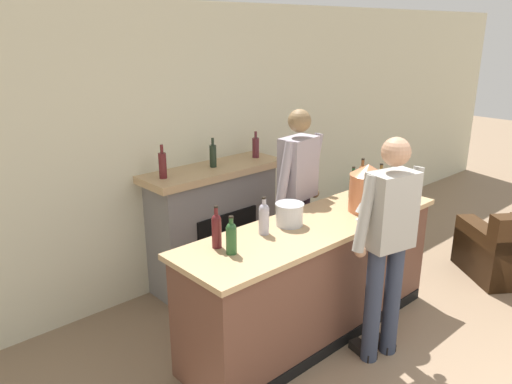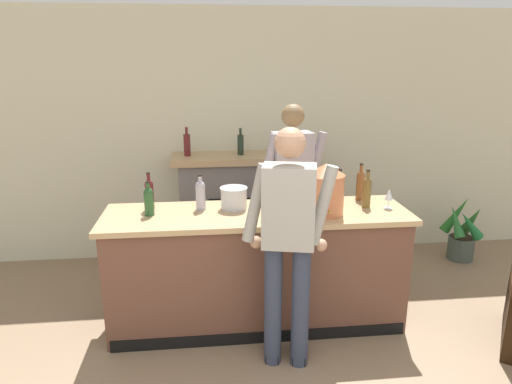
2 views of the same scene
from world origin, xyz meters
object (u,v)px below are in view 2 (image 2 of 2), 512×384
at_px(copper_dispenser, 325,189).
at_px(wine_glass_front_right, 389,195).
at_px(person_bartender, 291,191).
at_px(fireplace_stone, 241,208).
at_px(potted_plant_corner, 462,234).
at_px(wine_bottle_rose_blush, 201,194).
at_px(wine_bottle_port_short, 360,184).
at_px(wine_bottle_cabernet_heavy, 367,191).
at_px(wine_bottle_chardonnay_pale, 149,193).
at_px(wine_bottle_merlot_tall, 149,200).
at_px(person_customer, 288,240).
at_px(ice_bucket_steel, 234,198).
at_px(wine_bottle_burgundy_dark, 339,187).
at_px(wine_glass_front_left, 301,206).

xyz_separation_m(copper_dispenser, wine_glass_front_right, (0.56, 0.07, -0.09)).
bearing_deg(person_bartender, fireplace_stone, 119.44).
distance_m(potted_plant_corner, wine_bottle_rose_blush, 3.18).
distance_m(wine_bottle_port_short, wine_bottle_cabernet_heavy, 0.22).
height_order(wine_bottle_chardonnay_pale, wine_glass_front_right, wine_bottle_chardonnay_pale).
height_order(copper_dispenser, wine_bottle_merlot_tall, copper_dispenser).
height_order(copper_dispenser, wine_bottle_chardonnay_pale, copper_dispenser).
height_order(person_customer, wine_bottle_chardonnay_pale, person_customer).
bearing_deg(wine_bottle_port_short, wine_glass_front_right, -60.98).
xyz_separation_m(ice_bucket_steel, wine_bottle_merlot_tall, (-0.68, -0.10, 0.04)).
bearing_deg(wine_bottle_merlot_tall, wine_bottle_rose_blush, 14.38).
relative_size(potted_plant_corner, person_customer, 0.40).
height_order(person_customer, wine_bottle_port_short, person_customer).
bearing_deg(wine_bottle_merlot_tall, person_customer, -30.41).
height_order(fireplace_stone, wine_bottle_merlot_tall, fireplace_stone).
xyz_separation_m(copper_dispenser, wine_bottle_chardonnay_pale, (-1.41, 0.27, -0.07)).
bearing_deg(fireplace_stone, wine_bottle_rose_blush, -109.53).
height_order(wine_bottle_burgundy_dark, wine_glass_front_right, wine_bottle_burgundy_dark).
relative_size(potted_plant_corner, copper_dispenser, 1.72).
bearing_deg(fireplace_stone, person_bartender, -60.56).
relative_size(potted_plant_corner, wine_bottle_cabernet_heavy, 2.21).
relative_size(person_customer, wine_bottle_port_short, 5.45).
xyz_separation_m(wine_bottle_cabernet_heavy, wine_bottle_merlot_tall, (-1.79, -0.01, -0.02)).
bearing_deg(fireplace_stone, wine_glass_front_right, -49.70).
height_order(wine_bottle_rose_blush, wine_glass_front_right, wine_bottle_rose_blush).
xyz_separation_m(fireplace_stone, wine_bottle_burgundy_dark, (0.78, -1.10, 0.52)).
height_order(wine_bottle_merlot_tall, wine_glass_front_left, wine_bottle_merlot_tall).
height_order(wine_bottle_rose_blush, wine_glass_front_left, wine_bottle_rose_blush).
relative_size(ice_bucket_steel, wine_bottle_cabernet_heavy, 0.71).
distance_m(wine_bottle_cabernet_heavy, wine_bottle_burgundy_dark, 0.25).
bearing_deg(wine_bottle_burgundy_dark, wine_bottle_cabernet_heavy, -43.15).
height_order(fireplace_stone, person_bartender, person_bartender).
bearing_deg(wine_glass_front_right, copper_dispenser, -172.70).
bearing_deg(wine_glass_front_right, wine_bottle_burgundy_dark, 146.93).
distance_m(copper_dispenser, ice_bucket_steel, 0.76).
bearing_deg(wine_glass_front_left, ice_bucket_steel, 147.86).
distance_m(person_customer, wine_bottle_cabernet_heavy, 1.00).
distance_m(potted_plant_corner, ice_bucket_steel, 2.92).
bearing_deg(wine_bottle_merlot_tall, wine_bottle_cabernet_heavy, 0.34).
xyz_separation_m(potted_plant_corner, ice_bucket_steel, (-2.64, -0.94, 0.80)).
distance_m(wine_bottle_rose_blush, wine_glass_front_right, 1.56).
bearing_deg(wine_bottle_port_short, ice_bucket_steel, -173.45).
relative_size(fireplace_stone, ice_bucket_steel, 6.68).
bearing_deg(wine_bottle_cabernet_heavy, wine_bottle_port_short, 85.46).
xyz_separation_m(potted_plant_corner, wine_bottle_port_short, (-1.52, -0.81, 0.85)).
bearing_deg(wine_bottle_rose_blush, potted_plant_corner, 17.71).
xyz_separation_m(wine_bottle_port_short, wine_glass_front_right, (0.15, -0.28, -0.03)).
distance_m(wine_bottle_cabernet_heavy, wine_glass_front_right, 0.18).
height_order(person_customer, wine_glass_front_left, person_customer).
bearing_deg(wine_bottle_chardonnay_pale, wine_glass_front_left, -17.05).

